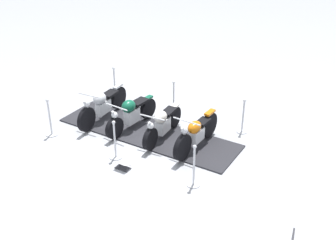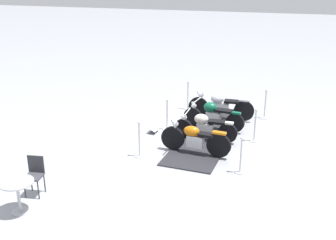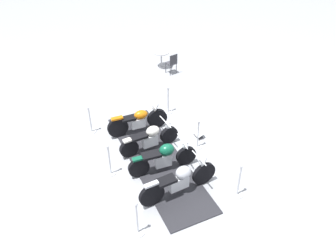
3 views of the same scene
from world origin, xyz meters
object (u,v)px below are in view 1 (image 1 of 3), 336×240
at_px(motorcycle_chrome, 102,104).
at_px(stanchion_right_front, 51,124).
at_px(motorcycle_cream, 162,123).
at_px(motorcycle_forest, 131,113).
at_px(stanchion_left_rear, 243,121).
at_px(motorcycle_copper, 196,133).
at_px(stanchion_right_mid, 115,146).
at_px(info_placard, 123,166).
at_px(stanchion_left_front, 115,88).
at_px(stanchion_left_mid, 174,102).
at_px(stanchion_right_rear, 194,172).

xyz_separation_m(motorcycle_chrome, stanchion_right_front, (-1.38, 0.79, -0.18)).
height_order(motorcycle_cream, stanchion_right_front, stanchion_right_front).
relative_size(motorcycle_forest, stanchion_left_rear, 2.04).
distance_m(motorcycle_forest, motorcycle_copper, 2.08).
bearing_deg(motorcycle_forest, stanchion_right_mid, 24.28).
distance_m(motorcycle_cream, stanchion_left_rear, 2.29).
relative_size(stanchion_left_rear, stanchion_right_mid, 0.97).
bearing_deg(motorcycle_chrome, stanchion_right_front, -30.10).
bearing_deg(info_placard, stanchion_right_front, -6.63).
distance_m(motorcycle_chrome, info_placard, 2.71).
distance_m(stanchion_left_front, info_placard, 4.24).
xyz_separation_m(stanchion_left_rear, info_placard, (-3.12, 2.00, -0.29)).
bearing_deg(motorcycle_chrome, motorcycle_copper, 86.25).
bearing_deg(stanchion_right_mid, stanchion_left_rear, -41.36).
bearing_deg(motorcycle_cream, stanchion_left_front, -121.97).
distance_m(motorcycle_chrome, stanchion_left_front, 1.66).
relative_size(motorcycle_chrome, stanchion_left_mid, 2.16).
distance_m(motorcycle_chrome, stanchion_right_mid, 2.12).
xyz_separation_m(motorcycle_chrome, stanchion_left_mid, (1.39, -1.65, -0.14)).
relative_size(stanchion_right_front, stanchion_right_mid, 1.04).
relative_size(motorcycle_cream, stanchion_right_mid, 1.89).
bearing_deg(stanchion_left_mid, motorcycle_chrome, 130.12).
bearing_deg(stanchion_left_rear, info_placard, 147.29).
xyz_separation_m(stanchion_right_front, stanchion_left_rear, (2.63, -4.70, 0.02)).
height_order(motorcycle_copper, stanchion_left_mid, stanchion_left_mid).
xyz_separation_m(motorcycle_cream, stanchion_left_front, (1.65, 2.69, -0.14)).
bearing_deg(stanchion_right_mid, stanchion_right_rear, -93.58).
distance_m(stanchion_left_rear, stanchion_right_rear, 2.92).
relative_size(motorcycle_copper, stanchion_right_front, 1.90).
relative_size(motorcycle_copper, stanchion_right_mid, 1.98).
height_order(motorcycle_chrome, motorcycle_cream, motorcycle_chrome).
distance_m(motorcycle_forest, stanchion_right_mid, 1.53).
bearing_deg(stanchion_left_front, motorcycle_forest, -134.08).
bearing_deg(stanchion_left_rear, motorcycle_copper, 151.09).
relative_size(motorcycle_cream, stanchion_right_front, 1.82).
xyz_separation_m(stanchion_left_rear, stanchion_right_mid, (-2.77, 2.44, -0.02)).
xyz_separation_m(stanchion_right_front, stanchion_left_mid, (2.77, -2.44, 0.05)).
relative_size(motorcycle_chrome, stanchion_right_mid, 2.20).
relative_size(motorcycle_cream, stanchion_left_rear, 1.95).
bearing_deg(motorcycle_chrome, stanchion_left_front, -158.64).
xyz_separation_m(motorcycle_forest, stanchion_right_mid, (-1.46, -0.43, -0.17)).
distance_m(stanchion_left_mid, info_placard, 3.28).
bearing_deg(motorcycle_copper, motorcycle_chrome, -87.81).
bearing_deg(motorcycle_forest, info_placard, 33.55).
height_order(motorcycle_forest, stanchion_right_mid, stanchion_right_mid).
bearing_deg(stanchion_left_rear, motorcycle_cream, 126.86).
relative_size(motorcycle_chrome, stanchion_left_front, 2.17).
relative_size(motorcycle_chrome, motorcycle_copper, 1.11).
height_order(motorcycle_forest, stanchion_left_rear, stanchion_left_rear).
relative_size(motorcycle_chrome, stanchion_right_rear, 2.16).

